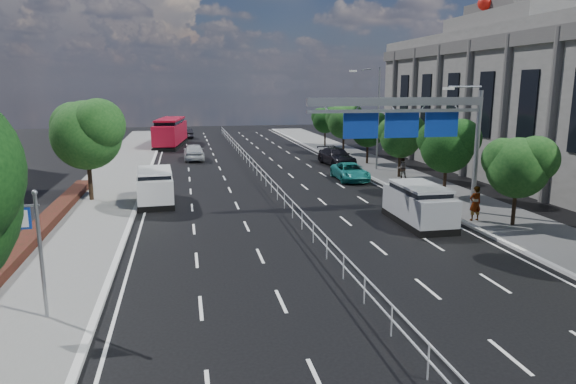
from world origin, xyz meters
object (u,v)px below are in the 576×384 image
object	(u,v)px
silver_minivan	(419,205)
parked_car_dark	(336,157)
toilet_sign	(23,234)
near_car_silver	(194,152)
white_minivan	(155,187)
overhead_gantry	(415,120)
pedestrian_a	(475,203)
near_car_dark	(187,133)
parked_car_teal	(350,172)
red_bus	(170,132)
pedestrian_b	(402,168)

from	to	relation	value
silver_minivan	parked_car_dark	distance (m)	21.42
toilet_sign	near_car_silver	size ratio (longest dim) A/B	0.87
toilet_sign	silver_minivan	xyz separation A→B (m)	(17.49, 8.66, -1.87)
white_minivan	toilet_sign	bearing A→B (deg)	-103.57
toilet_sign	white_minivan	world-z (taller)	toilet_sign
overhead_gantry	silver_minivan	xyz separation A→B (m)	(-0.21, -1.40, -4.53)
white_minivan	pedestrian_a	bearing A→B (deg)	-29.09
near_car_silver	near_car_dark	size ratio (longest dim) A/B	1.22
overhead_gantry	pedestrian_a	xyz separation A→B (m)	(2.91, -1.85, -4.50)
parked_car_teal	near_car_dark	bearing A→B (deg)	110.68
toilet_sign	overhead_gantry	xyz separation A→B (m)	(17.69, 10.05, 2.66)
overhead_gantry	white_minivan	bearing A→B (deg)	155.35
red_bus	parked_car_teal	bearing A→B (deg)	-54.13
near_car_silver	parked_car_dark	bearing A→B (deg)	155.09
red_bus	parked_car_dark	distance (m)	24.73
overhead_gantry	red_bus	size ratio (longest dim) A/B	0.87
red_bus	near_car_silver	xyz separation A→B (m)	(2.54, -13.02, -0.94)
red_bus	parked_car_dark	xyz separation A→B (m)	(15.80, -19.00, -0.99)
red_bus	parked_car_dark	world-z (taller)	red_bus
red_bus	pedestrian_b	world-z (taller)	red_bus
red_bus	near_car_dark	xyz separation A→B (m)	(2.03, 9.44, -1.12)
near_car_silver	near_car_dark	xyz separation A→B (m)	(-0.51, 22.46, -0.18)
near_car_dark	white_minivan	bearing A→B (deg)	79.74
near_car_dark	parked_car_dark	world-z (taller)	parked_car_dark
red_bus	pedestrian_b	xyz separation A→B (m)	(18.51, -27.97, -0.80)
white_minivan	red_bus	world-z (taller)	red_bus
near_car_dark	parked_car_dark	size ratio (longest dim) A/B	0.74
overhead_gantry	parked_car_teal	xyz separation A→B (m)	(0.30, 11.95, -4.93)
parked_car_teal	parked_car_dark	size ratio (longest dim) A/B	0.89
red_bus	near_car_dark	world-z (taller)	red_bus
silver_minivan	parked_car_dark	world-z (taller)	silver_minivan
overhead_gantry	parked_car_dark	xyz separation A→B (m)	(1.56, 19.95, -4.81)
parked_car_teal	pedestrian_a	bearing A→B (deg)	-77.55
near_car_dark	parked_car_teal	world-z (taller)	parked_car_teal
toilet_sign	near_car_dark	bearing A→B (deg)	84.64
overhead_gantry	white_minivan	world-z (taller)	overhead_gantry
red_bus	pedestrian_a	world-z (taller)	red_bus
near_car_dark	toilet_sign	bearing A→B (deg)	77.65
red_bus	near_car_dark	size ratio (longest dim) A/B	2.89
white_minivan	silver_minivan	xyz separation A→B (m)	(14.39, -8.09, -0.01)
pedestrian_a	pedestrian_b	world-z (taller)	pedestrian_a
overhead_gantry	parked_car_dark	size ratio (longest dim) A/B	1.87
near_car_dark	pedestrian_a	world-z (taller)	pedestrian_a
parked_car_teal	red_bus	bearing A→B (deg)	120.03
toilet_sign	pedestrian_b	world-z (taller)	toilet_sign
near_car_silver	parked_car_dark	xyz separation A→B (m)	(13.26, -5.98, -0.05)
near_car_silver	red_bus	bearing A→B (deg)	-79.60
white_minivan	silver_minivan	bearing A→B (deg)	-32.43
white_minivan	parked_car_dark	size ratio (longest dim) A/B	0.95
red_bus	near_car_dark	bearing A→B (deg)	85.45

